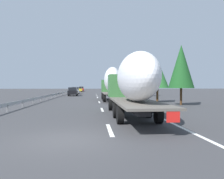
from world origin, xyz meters
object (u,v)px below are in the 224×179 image
truck_trailing (133,82)px  road_sign (116,86)px  car_red_compact (82,89)px  car_yellow_coupe (79,89)px  car_white_van (75,91)px  car_black_suv (73,92)px  truck_lead (112,82)px

truck_trailing → road_sign: truck_trailing is taller
car_red_compact → car_yellow_coupe: size_ratio=1.08×
car_white_van → car_black_suv: (-10.70, -0.32, 0.00)m
car_red_compact → car_yellow_coupe: (-11.48, 0.17, -0.04)m
car_white_van → car_yellow_coupe: bearing=0.6°
truck_trailing → car_white_van: size_ratio=3.13×
car_white_van → car_black_suv: 10.71m
truck_trailing → car_black_suv: size_ratio=2.85×
car_white_van → car_black_suv: car_white_van is taller
truck_lead → road_sign: bearing=-6.8°
car_red_compact → road_sign: road_sign is taller
truck_trailing → car_red_compact: truck_trailing is taller
car_white_van → truck_lead: bearing=-165.6°
truck_trailing → road_sign: (43.37, -3.10, -0.18)m
car_red_compact → truck_trailing: bearing=-174.7°
car_black_suv → car_white_van: bearing=1.7°
car_yellow_coupe → car_black_suv: (-32.65, -0.54, 0.02)m
truck_lead → car_red_compact: 62.09m
car_white_van → car_black_suv: bearing=-178.3°
truck_lead → road_sign: size_ratio=3.93×
car_black_suv → road_sign: 13.18m
road_sign → car_white_van: bearing=77.8°
car_white_van → road_sign: bearing=-102.2°
road_sign → car_red_compact: bearing=16.2°
car_yellow_coupe → car_black_suv: car_black_suv is taller
car_yellow_coupe → truck_lead: bearing=-171.6°
truck_lead → car_white_van: (28.22, 7.22, -1.68)m
car_red_compact → road_sign: (-35.64, -10.38, 1.25)m
truck_lead → road_sign: truck_lead is taller
truck_trailing → car_white_van: 46.19m
truck_lead → truck_trailing: size_ratio=0.94×
car_black_suv → road_sign: (8.48, -10.01, 1.27)m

